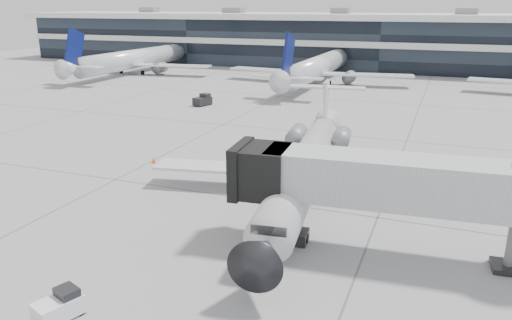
% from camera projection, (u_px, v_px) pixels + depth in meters
% --- Properties ---
extents(ground, '(220.00, 220.00, 0.00)m').
position_uv_depth(ground, '(234.00, 197.00, 35.17)').
color(ground, gray).
rests_on(ground, ground).
extents(terminal, '(170.00, 22.00, 10.00)m').
position_uv_depth(terminal, '(387.00, 44.00, 106.69)').
color(terminal, black).
rests_on(terminal, ground).
extents(bg_jet_left, '(32.00, 40.00, 9.60)m').
position_uv_depth(bg_jet_left, '(138.00, 73.00, 99.66)').
color(bg_jet_left, silver).
rests_on(bg_jet_left, ground).
extents(bg_jet_center, '(32.00, 40.00, 9.60)m').
position_uv_depth(bg_jet_center, '(318.00, 83.00, 86.90)').
color(bg_jet_center, silver).
rests_on(bg_jet_center, ground).
extents(regional_jet, '(22.56, 28.16, 6.50)m').
position_uv_depth(regional_jet, '(306.00, 165.00, 34.99)').
color(regional_jet, silver).
rests_on(regional_jet, ground).
extents(jet_bridge, '(17.69, 4.78, 5.68)m').
position_uv_depth(jet_bridge, '(416.00, 184.00, 25.57)').
color(jet_bridge, '#B3B5B8').
rests_on(jet_bridge, ground).
extents(baggage_tug, '(1.79, 2.26, 1.26)m').
position_uv_depth(baggage_tug, '(60.00, 306.00, 21.43)').
color(baggage_tug, white).
rests_on(baggage_tug, ground).
extents(traffic_cone, '(0.37, 0.37, 0.53)m').
position_uv_depth(traffic_cone, '(154.00, 160.00, 42.65)').
color(traffic_cone, '#FF500D').
rests_on(traffic_cone, ground).
extents(far_tug, '(2.09, 2.75, 1.55)m').
position_uv_depth(far_tug, '(203.00, 100.00, 67.07)').
color(far_tug, black).
rests_on(far_tug, ground).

